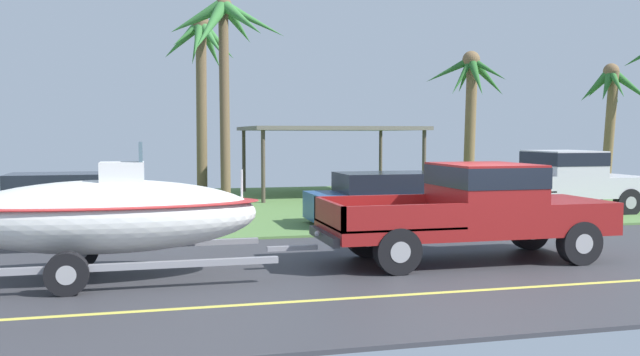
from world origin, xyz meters
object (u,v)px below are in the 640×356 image
object	(u,v)px
parked_pickup_background	(562,179)
parked_sedan_near	(68,201)
palm_tree_far_left	(472,92)
boat_on_trailer	(106,216)
parked_sedan_far	(393,200)
palm_tree_near_right	(202,61)
palm_tree_near_left	(222,42)
pickup_truck_towing	(482,207)
palm_tree_far_right	(612,97)
carport_awning	(329,130)

from	to	relation	value
parked_pickup_background	parked_sedan_near	distance (m)	13.86
palm_tree_far_left	parked_pickup_background	bearing A→B (deg)	-92.45
parked_sedan_near	boat_on_trailer	bearing A→B (deg)	-79.23
boat_on_trailer	parked_sedan_near	bearing A→B (deg)	100.77
parked_sedan_far	palm_tree_near_right	size ratio (longest dim) A/B	0.66
palm_tree_near_right	palm_tree_far_left	xyz separation A→B (m)	(10.09, -1.98, -1.09)
palm_tree_near_left	palm_tree_far_left	xyz separation A→B (m)	(9.99, 4.23, -1.00)
pickup_truck_towing	parked_sedan_near	distance (m)	10.51
boat_on_trailer	palm_tree_near_right	size ratio (longest dim) A/B	0.92
palm_tree_far_right	carport_awning	bearing A→B (deg)	169.04
palm_tree_far_right	palm_tree_far_left	bearing A→B (deg)	167.75
boat_on_trailer	parked_pickup_background	world-z (taller)	boat_on_trailer
parked_sedan_near	palm_tree_far_right	world-z (taller)	palm_tree_far_right
boat_on_trailer	palm_tree_near_left	distance (m)	9.61
palm_tree_far_right	palm_tree_near_right	bearing A→B (deg)	168.51
boat_on_trailer	parked_pickup_background	distance (m)	13.96
carport_awning	palm_tree_far_left	bearing A→B (deg)	-9.68
palm_tree_near_right	palm_tree_far_left	size ratio (longest dim) A/B	1.23
palm_tree_far_left	palm_tree_far_right	xyz separation A→B (m)	(5.35, -1.16, -0.21)
carport_awning	palm_tree_near_left	xyz separation A→B (m)	(-4.55, -5.16, 2.48)
parked_pickup_background	palm_tree_far_left	xyz separation A→B (m)	(0.27, 6.40, 2.95)
palm_tree_far_left	boat_on_trailer	bearing A→B (deg)	-135.71
parked_sedan_near	parked_sedan_far	xyz separation A→B (m)	(8.13, -1.75, 0.00)
carport_awning	palm_tree_near_left	size ratio (longest dim) A/B	1.00
boat_on_trailer	parked_sedan_near	size ratio (longest dim) A/B	1.39
palm_tree_near_left	carport_awning	bearing A→B (deg)	48.59
palm_tree_near_left	parked_sedan_far	bearing A→B (deg)	-39.24
pickup_truck_towing	parked_pickup_background	bearing A→B (deg)	46.56
palm_tree_near_left	parked_sedan_near	bearing A→B (deg)	-159.64
parked_sedan_near	palm_tree_far_left	size ratio (longest dim) A/B	0.82
palm_tree_near_left	boat_on_trailer	bearing A→B (deg)	-108.87
parked_sedan_near	palm_tree_near_right	bearing A→B (deg)	62.51
boat_on_trailer	parked_pickup_background	bearing A→B (deg)	25.98
parked_sedan_near	palm_tree_near_left	distance (m)	6.17
pickup_truck_towing	parked_pickup_background	distance (m)	8.42
parked_sedan_far	carport_awning	xyz separation A→B (m)	(0.53, 8.44, 1.85)
parked_sedan_far	parked_sedan_near	bearing A→B (deg)	167.84
pickup_truck_towing	parked_sedan_near	world-z (taller)	pickup_truck_towing
parked_pickup_background	parked_sedan_near	bearing A→B (deg)	177.35
palm_tree_far_left	palm_tree_far_right	distance (m)	5.48
parked_sedan_near	palm_tree_far_left	distance (m)	15.60
pickup_truck_towing	palm_tree_near_right	xyz separation A→B (m)	(-4.02, 14.49, 4.07)
parked_pickup_background	palm_tree_near_right	bearing A→B (deg)	139.53
parked_sedan_far	palm_tree_far_right	bearing A→B (deg)	29.25
parked_pickup_background	palm_tree_near_left	size ratio (longest dim) A/B	0.93
parked_sedan_far	palm_tree_far_left	xyz separation A→B (m)	(5.98, 7.51, 3.33)
parked_sedan_far	parked_pickup_background	bearing A→B (deg)	11.02
palm_tree_far_left	parked_sedan_far	bearing A→B (deg)	-128.53
pickup_truck_towing	parked_sedan_near	xyz separation A→B (m)	(-8.05, 6.76, -0.35)
parked_sedan_far	palm_tree_near_right	world-z (taller)	palm_tree_near_right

